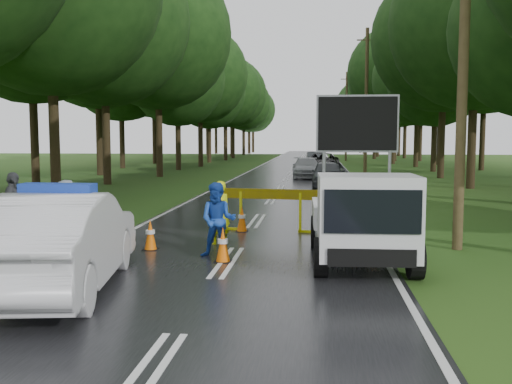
# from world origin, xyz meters

# --- Properties ---
(ground) EXTENTS (160.00, 160.00, 0.00)m
(ground) POSITION_xyz_m (0.00, 0.00, 0.00)
(ground) COLOR #224D16
(ground) RESTS_ON ground
(road) EXTENTS (7.00, 140.00, 0.02)m
(road) POSITION_xyz_m (0.00, 30.00, 0.01)
(road) COLOR black
(road) RESTS_ON ground
(guardrail) EXTENTS (0.12, 60.06, 0.70)m
(guardrail) POSITION_xyz_m (3.70, 29.67, 0.55)
(guardrail) COLOR gray
(guardrail) RESTS_ON ground
(utility_pole_near) EXTENTS (1.40, 0.24, 10.00)m
(utility_pole_near) POSITION_xyz_m (5.20, 2.00, 5.06)
(utility_pole_near) COLOR #44361F
(utility_pole_near) RESTS_ON ground
(utility_pole_mid) EXTENTS (1.40, 0.24, 10.00)m
(utility_pole_mid) POSITION_xyz_m (5.20, 28.00, 5.06)
(utility_pole_mid) COLOR #44361F
(utility_pole_mid) RESTS_ON ground
(utility_pole_far) EXTENTS (1.40, 0.24, 10.00)m
(utility_pole_far) POSITION_xyz_m (5.20, 54.00, 5.06)
(utility_pole_far) COLOR #44361F
(utility_pole_far) RESTS_ON ground
(police_sedan) EXTENTS (2.60, 5.37, 1.87)m
(police_sedan) POSITION_xyz_m (-2.53, -2.48, 0.85)
(police_sedan) COLOR silver
(police_sedan) RESTS_ON ground
(work_truck) EXTENTS (2.12, 4.52, 3.56)m
(work_truck) POSITION_xyz_m (2.80, 0.20, 0.96)
(work_truck) COLOR gray
(work_truck) RESTS_ON ground
(barrier) EXTENTS (2.93, 0.42, 1.22)m
(barrier) POSITION_xyz_m (0.59, 4.00, 0.92)
(barrier) COLOR #D0D40B
(barrier) RESTS_ON ground
(officer) EXTENTS (0.69, 0.63, 1.59)m
(officer) POSITION_xyz_m (-0.51, 2.00, 0.79)
(officer) COLOR #D2E30C
(officer) RESTS_ON ground
(civilian) EXTENTS (0.81, 0.63, 1.66)m
(civilian) POSITION_xyz_m (-0.28, 0.50, 0.83)
(civilian) COLOR #1B47B0
(civilian) RESTS_ON ground
(bystander_mid) EXTENTS (0.64, 1.12, 1.80)m
(bystander_mid) POSITION_xyz_m (-5.57, 1.50, 0.90)
(bystander_mid) COLOR #44464C
(bystander_mid) RESTS_ON ground
(bystander_right) EXTENTS (0.95, 0.89, 1.63)m
(bystander_right) POSITION_xyz_m (-4.16, 1.39, 0.81)
(bystander_right) COLOR slate
(bystander_right) RESTS_ON ground
(queue_car_first) EXTENTS (1.73, 4.22, 1.43)m
(queue_car_first) POSITION_xyz_m (2.48, 18.47, 0.72)
(queue_car_first) COLOR #404348
(queue_car_first) RESTS_ON ground
(queue_car_second) EXTENTS (2.09, 4.64, 1.32)m
(queue_car_second) POSITION_xyz_m (1.23, 25.71, 0.66)
(queue_car_second) COLOR gray
(queue_car_second) RESTS_ON ground
(queue_car_third) EXTENTS (2.85, 5.49, 1.48)m
(queue_car_third) POSITION_xyz_m (2.29, 31.71, 0.74)
(queue_car_third) COLOR black
(queue_car_third) RESTS_ON ground
(queue_car_fourth) EXTENTS (1.73, 4.32, 1.40)m
(queue_car_fourth) POSITION_xyz_m (1.79, 38.76, 0.70)
(queue_car_fourth) COLOR #45474D
(queue_car_fourth) RESTS_ON ground
(cone_center) EXTENTS (0.36, 0.36, 0.77)m
(cone_center) POSITION_xyz_m (-0.09, 0.00, 0.37)
(cone_center) COLOR black
(cone_center) RESTS_ON ground
(cone_far) EXTENTS (0.35, 0.35, 0.74)m
(cone_far) POSITION_xyz_m (-0.20, 3.92, 0.36)
(cone_far) COLOR black
(cone_far) RESTS_ON ground
(cone_left_mid) EXTENTS (0.35, 0.35, 0.74)m
(cone_left_mid) POSITION_xyz_m (-2.00, 1.11, 0.36)
(cone_left_mid) COLOR black
(cone_left_mid) RESTS_ON ground
(cone_right) EXTENTS (0.34, 0.34, 0.71)m
(cone_right) POSITION_xyz_m (3.50, 4.50, 0.34)
(cone_right) COLOR black
(cone_right) RESTS_ON ground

